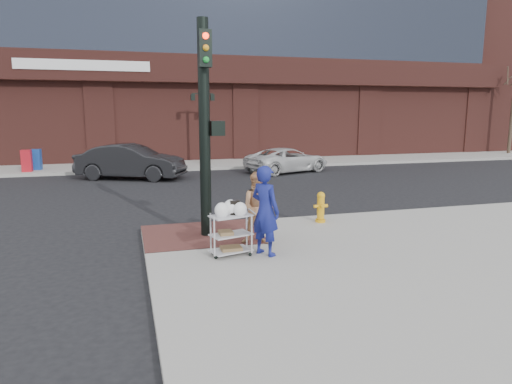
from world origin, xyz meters
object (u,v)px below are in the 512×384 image
object	(u,v)px
sedan_dark	(131,162)
traffic_signal_pole	(206,123)
lamp_post	(203,120)
pedestrian_tan	(259,208)
minivan_white	(287,160)
fire_hydrant	(321,207)
utility_cart	(231,231)
woman_blue	(265,211)

from	to	relation	value
sedan_dark	traffic_signal_pole	bearing A→B (deg)	-147.25
lamp_post	pedestrian_tan	bearing A→B (deg)	-95.23
traffic_signal_pole	minivan_white	size ratio (longest dim) A/B	1.11
lamp_post	pedestrian_tan	distance (m)	16.40
pedestrian_tan	fire_hydrant	size ratio (longest dim) A/B	1.97
utility_cart	fire_hydrant	size ratio (longest dim) A/B	1.39
lamp_post	minivan_white	distance (m)	5.66
pedestrian_tan	lamp_post	bearing A→B (deg)	100.50
sedan_dark	fire_hydrant	size ratio (longest dim) A/B	5.91
traffic_signal_pole	sedan_dark	bearing A→B (deg)	98.19
minivan_white	woman_blue	bearing A→B (deg)	138.61
pedestrian_tan	sedan_dark	distance (m)	12.40
pedestrian_tan	utility_cart	distance (m)	1.06
traffic_signal_pole	woman_blue	bearing A→B (deg)	-63.81
pedestrian_tan	fire_hydrant	world-z (taller)	pedestrian_tan
minivan_white	traffic_signal_pole	bearing A→B (deg)	131.99
traffic_signal_pole	woman_blue	world-z (taller)	traffic_signal_pole
traffic_signal_pole	utility_cart	distance (m)	2.73
fire_hydrant	minivan_white	bearing A→B (deg)	74.62
lamp_post	fire_hydrant	distance (m)	14.91
woman_blue	sedan_dark	bearing A→B (deg)	-21.31
woman_blue	traffic_signal_pole	bearing A→B (deg)	-6.02
pedestrian_tan	utility_cart	world-z (taller)	pedestrian_tan
pedestrian_tan	sedan_dark	bearing A→B (deg)	117.78
lamp_post	minivan_white	bearing A→B (deg)	-45.94
traffic_signal_pole	fire_hydrant	xyz separation A→B (m)	(3.15, 0.48, -2.26)
lamp_post	sedan_dark	xyz separation A→B (m)	(-4.08, -4.11, -1.81)
traffic_signal_pole	minivan_white	world-z (taller)	traffic_signal_pole
sedan_dark	utility_cart	bearing A→B (deg)	-147.42
sedan_dark	utility_cart	distance (m)	12.90
minivan_white	fire_hydrant	xyz separation A→B (m)	(-3.01, -10.94, -0.05)
traffic_signal_pole	pedestrian_tan	distance (m)	2.34
lamp_post	fire_hydrant	world-z (taller)	lamp_post
woman_blue	fire_hydrant	world-z (taller)	woman_blue
lamp_post	fire_hydrant	bearing A→B (deg)	-87.37
pedestrian_tan	minivan_white	world-z (taller)	pedestrian_tan
woman_blue	fire_hydrant	size ratio (longest dim) A/B	2.26
lamp_post	traffic_signal_pole	size ratio (longest dim) A/B	0.80
woman_blue	pedestrian_tan	world-z (taller)	woman_blue
traffic_signal_pole	sedan_dark	size ratio (longest dim) A/B	1.02
woman_blue	pedestrian_tan	bearing A→B (deg)	-39.38
minivan_white	fire_hydrant	size ratio (longest dim) A/B	5.44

